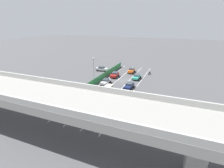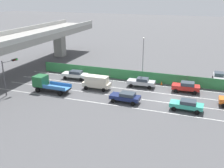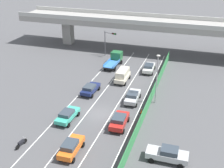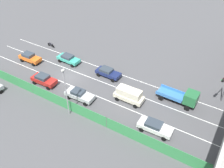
# 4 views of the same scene
# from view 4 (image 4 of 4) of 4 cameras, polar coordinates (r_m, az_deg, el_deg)

# --- Properties ---
(ground_plane) EXTENTS (300.00, 300.00, 0.00)m
(ground_plane) POSITION_cam_4_polar(r_m,az_deg,el_deg) (43.88, -9.76, 1.64)
(ground_plane) COLOR #4C4C4F
(lane_line_left_edge) EXTENTS (0.14, 45.73, 0.01)m
(lane_line_left_edge) POSITION_cam_4_polar(r_m,az_deg,el_deg) (44.82, -0.71, 3.13)
(lane_line_left_edge) COLOR silver
(lane_line_left_edge) RESTS_ON ground
(lane_line_mid_left) EXTENTS (0.14, 45.73, 0.01)m
(lane_line_mid_left) POSITION_cam_4_polar(r_m,az_deg,el_deg) (42.47, -3.21, 0.83)
(lane_line_mid_left) COLOR silver
(lane_line_mid_left) RESTS_ON ground
(lane_line_mid_right) EXTENTS (0.14, 45.73, 0.01)m
(lane_line_mid_right) POSITION_cam_4_polar(r_m,az_deg,el_deg) (40.29, -5.99, -1.74)
(lane_line_mid_right) COLOR silver
(lane_line_mid_right) RESTS_ON ground
(lane_line_right_edge) EXTENTS (0.14, 45.73, 0.01)m
(lane_line_right_edge) POSITION_cam_4_polar(r_m,az_deg,el_deg) (38.30, -9.08, -4.57)
(lane_line_right_edge) COLOR silver
(lane_line_right_edge) RESTS_ON ground
(green_fence) EXTENTS (0.10, 41.83, 1.89)m
(green_fence) POSITION_cam_4_polar(r_m,az_deg,el_deg) (37.02, -10.40, -4.57)
(green_fence) COLOR #338447
(green_fence) RESTS_ON ground
(car_taxi_orange) EXTENTS (2.02, 4.37, 1.70)m
(car_taxi_orange) POSITION_cam_4_polar(r_m,az_deg,el_deg) (49.25, -18.35, 5.82)
(car_taxi_orange) COLOR orange
(car_taxi_orange) RESTS_ON ground
(car_van_cream) EXTENTS (2.05, 4.60, 2.24)m
(car_van_cream) POSITION_cam_4_polar(r_m,az_deg,el_deg) (37.65, 3.92, -2.42)
(car_van_cream) COLOR beige
(car_van_cream) RESTS_ON ground
(car_sedan_silver) EXTENTS (2.13, 4.70, 1.58)m
(car_sedan_silver) POSITION_cam_4_polar(r_m,az_deg,el_deg) (38.49, -7.49, -2.41)
(car_sedan_silver) COLOR #B7BABC
(car_sedan_silver) RESTS_ON ground
(car_sedan_red) EXTENTS (2.17, 4.41, 1.67)m
(car_sedan_red) POSITION_cam_4_polar(r_m,az_deg,el_deg) (42.62, -15.37, 1.03)
(car_sedan_red) COLOR red
(car_sedan_red) RESTS_ON ground
(car_sedan_white) EXTENTS (2.14, 4.71, 1.57)m
(car_sedan_white) POSITION_cam_4_polar(r_m,az_deg,el_deg) (33.88, 9.78, -9.61)
(car_sedan_white) COLOR white
(car_sedan_white) RESTS_ON ground
(car_sedan_navy) EXTENTS (2.14, 4.44, 1.52)m
(car_sedan_navy) POSITION_cam_4_polar(r_m,az_deg,el_deg) (42.86, -0.97, 2.70)
(car_sedan_navy) COLOR navy
(car_sedan_navy) RESTS_ON ground
(car_taxi_teal) EXTENTS (2.11, 4.49, 1.50)m
(car_taxi_teal) POSITION_cam_4_polar(r_m,az_deg,el_deg) (47.28, -9.98, 5.77)
(car_taxi_teal) COLOR teal
(car_taxi_teal) RESTS_ON ground
(flatbed_truck_blue) EXTENTS (2.48, 6.14, 2.50)m
(flatbed_truck_blue) POSITION_cam_4_polar(r_m,az_deg,el_deg) (38.54, 16.23, -2.98)
(flatbed_truck_blue) COLOR black
(flatbed_truck_blue) RESTS_ON ground
(motorcycle) EXTENTS (0.60, 1.95, 0.93)m
(motorcycle) POSITION_cam_4_polar(r_m,az_deg,el_deg) (53.46, -13.84, 8.75)
(motorcycle) COLOR black
(motorcycle) RESTS_ON ground
(street_lamp) EXTENTS (0.60, 0.36, 7.84)m
(street_lamp) POSITION_cam_4_polar(r_m,az_deg,el_deg) (33.76, -10.59, -1.05)
(street_lamp) COLOR gray
(street_lamp) RESTS_ON ground
(traffic_cone) EXTENTS (0.47, 0.47, 0.70)m
(traffic_cone) POSITION_cam_4_polar(r_m,az_deg,el_deg) (39.36, -12.84, -3.16)
(traffic_cone) COLOR orange
(traffic_cone) RESTS_ON ground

